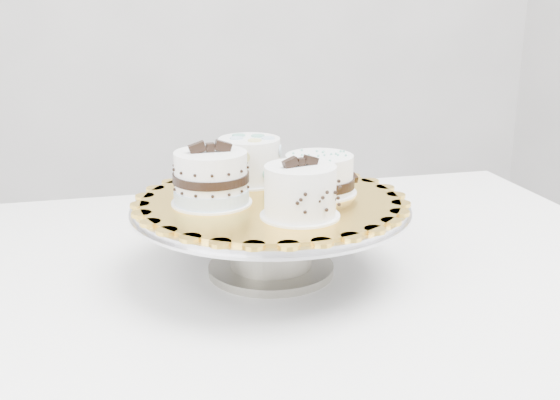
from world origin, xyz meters
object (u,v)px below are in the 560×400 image
object	(u,v)px
cake_swirl	(300,193)
cake_ribbon	(320,175)
cake_dots	(249,160)
table	(245,311)
cake_banded	(211,180)
cake_stand	(271,225)
cake_board	(271,200)

from	to	relation	value
cake_swirl	cake_ribbon	size ratio (longest dim) A/B	0.92
cake_dots	cake_ribbon	bearing A→B (deg)	-45.01
table	cake_swirl	distance (m)	0.25
cake_banded	cake_dots	distance (m)	0.12
table	cake_ribbon	world-z (taller)	cake_ribbon
cake_stand	cake_banded	distance (m)	0.11
cake_stand	cake_swirl	bearing A→B (deg)	-84.20
cake_banded	cake_dots	bearing A→B (deg)	51.17
cake_stand	cake_ribbon	bearing A→B (deg)	1.96
cake_swirl	table	bearing A→B (deg)	101.45
cake_board	cake_ribbon	size ratio (longest dim) A/B	3.19
cake_swirl	cake_banded	size ratio (longest dim) A/B	0.94
table	cake_dots	xyz separation A→B (m)	(0.03, 0.07, 0.22)
cake_stand	cake_dots	distance (m)	0.12
cake_banded	cake_ribbon	bearing A→B (deg)	3.40
cake_stand	cake_board	size ratio (longest dim) A/B	1.09
cake_stand	cake_ribbon	world-z (taller)	cake_ribbon
cake_stand	cake_board	bearing A→B (deg)	86.42
table	cake_banded	distance (m)	0.22
cake_ribbon	cake_dots	bearing A→B (deg)	128.64
table	cake_stand	xyz separation A→B (m)	(0.03, -0.03, 0.14)
cake_ribbon	table	bearing A→B (deg)	165.59
cake_banded	cake_ribbon	size ratio (longest dim) A/B	0.98
table	cake_banded	bearing A→B (deg)	-152.53
cake_board	cake_ribbon	xyz separation A→B (m)	(0.08, 0.00, 0.03)
table	cake_dots	size ratio (longest dim) A/B	11.96
cake_board	cake_dots	world-z (taller)	cake_dots
cake_banded	cake_ribbon	distance (m)	0.16
cake_stand	cake_dots	size ratio (longest dim) A/B	3.44
cake_board	cake_banded	world-z (taller)	cake_banded
cake_stand	cake_banded	world-z (taller)	cake_banded
table	cake_board	distance (m)	0.18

